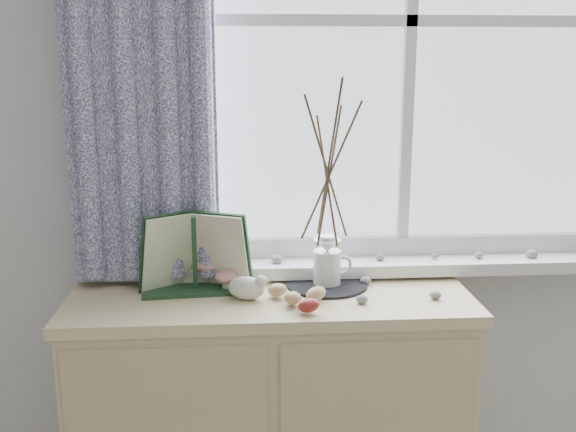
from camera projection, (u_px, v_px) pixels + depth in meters
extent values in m
cube|color=silver|center=(313.00, 134.00, 2.06)|extent=(4.00, 0.04, 2.60)
cube|color=white|center=(409.00, 21.00, 2.00)|extent=(1.30, 0.01, 1.40)
cube|color=white|center=(405.00, 264.00, 2.10)|extent=(1.45, 0.16, 0.04)
cube|color=#0A0B3A|center=(137.00, 8.00, 1.82)|extent=(0.44, 0.06, 1.61)
cube|color=beige|center=(271.00, 426.00, 2.02)|extent=(1.17, 0.43, 0.81)
cube|color=beige|center=(270.00, 299.00, 1.93)|extent=(1.20, 0.45, 0.03)
cylinder|color=beige|center=(208.00, 274.00, 2.00)|extent=(0.03, 0.03, 0.07)
ellipsoid|color=#A71C05|center=(207.00, 264.00, 1.99)|extent=(0.10, 0.10, 0.06)
cylinder|color=beige|center=(226.00, 284.00, 1.93)|extent=(0.03, 0.03, 0.04)
ellipsoid|color=#A71C05|center=(226.00, 277.00, 1.93)|extent=(0.07, 0.07, 0.04)
ellipsoid|color=tan|center=(293.00, 298.00, 1.81)|extent=(0.05, 0.04, 0.06)
ellipsoid|color=tan|center=(277.00, 290.00, 1.88)|extent=(0.05, 0.04, 0.06)
ellipsoid|color=maroon|center=(309.00, 305.00, 1.76)|extent=(0.05, 0.04, 0.06)
ellipsoid|color=tan|center=(316.00, 294.00, 1.85)|extent=(0.05, 0.04, 0.06)
cylinder|color=black|center=(327.00, 284.00, 1.99)|extent=(0.25, 0.25, 0.01)
cylinder|color=silver|center=(327.00, 267.00, 1.98)|extent=(0.10, 0.10, 0.10)
cone|color=silver|center=(327.00, 246.00, 1.96)|extent=(0.09, 0.09, 0.04)
cylinder|color=silver|center=(327.00, 240.00, 1.96)|extent=(0.05, 0.05, 0.02)
torus|color=silver|center=(342.00, 265.00, 1.98)|extent=(0.07, 0.02, 0.06)
ellipsoid|color=gray|center=(362.00, 299.00, 1.84)|extent=(0.04, 0.03, 0.02)
ellipsoid|color=gray|center=(366.00, 281.00, 2.00)|extent=(0.04, 0.03, 0.02)
ellipsoid|color=gray|center=(435.00, 295.00, 1.87)|extent=(0.04, 0.03, 0.02)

